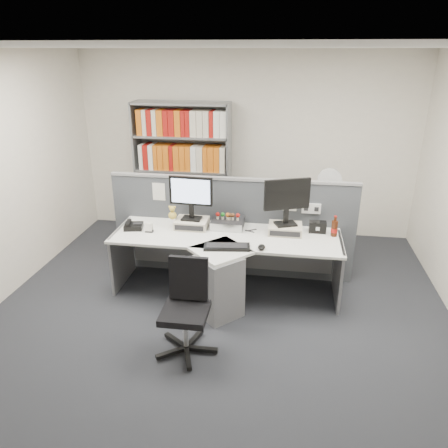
% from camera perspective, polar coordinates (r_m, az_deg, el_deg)
% --- Properties ---
extents(ground, '(5.50, 5.50, 0.00)m').
position_cam_1_polar(ground, '(4.57, -1.30, -13.86)').
color(ground, '#2E3036').
rests_on(ground, ground).
extents(room_shell, '(5.04, 5.54, 2.72)m').
position_cam_1_polar(room_shell, '(3.80, -1.53, 8.55)').
color(room_shell, white).
rests_on(room_shell, ground).
extents(partition, '(3.00, 0.08, 1.27)m').
position_cam_1_polar(partition, '(5.33, 1.04, -0.31)').
color(partition, '#474B51').
rests_on(partition, ground).
extents(desk, '(2.60, 1.20, 0.72)m').
position_cam_1_polar(desk, '(4.83, -0.10, -5.35)').
color(desk, white).
rests_on(desk, ground).
extents(monitor_riser_left, '(0.38, 0.31, 0.10)m').
position_cam_1_polar(monitor_riser_left, '(5.11, -4.30, 0.09)').
color(monitor_riser_left, beige).
rests_on(monitor_riser_left, desk).
extents(monitor_riser_right, '(0.38, 0.31, 0.10)m').
position_cam_1_polar(monitor_riser_right, '(4.99, 8.11, -0.64)').
color(monitor_riser_right, beige).
rests_on(monitor_riser_right, desk).
extents(monitor_left, '(0.51, 0.18, 0.52)m').
position_cam_1_polar(monitor_left, '(4.99, -4.41, 3.93)').
color(monitor_left, black).
rests_on(monitor_left, monitor_riser_left).
extents(monitor_right, '(0.51, 0.24, 0.54)m').
position_cam_1_polar(monitor_right, '(4.86, 8.33, 3.43)').
color(monitor_right, black).
rests_on(monitor_right, monitor_riser_right).
extents(desktop_pc, '(0.37, 0.33, 0.10)m').
position_cam_1_polar(desktop_pc, '(5.11, 0.52, 0.14)').
color(desktop_pc, black).
rests_on(desktop_pc, desk).
extents(figurines, '(0.29, 0.05, 0.09)m').
position_cam_1_polar(figurines, '(5.06, 0.54, 1.13)').
color(figurines, beige).
rests_on(figurines, desktop_pc).
extents(keyboard, '(0.51, 0.24, 0.03)m').
position_cam_1_polar(keyboard, '(4.58, 0.37, -3.02)').
color(keyboard, black).
rests_on(keyboard, desk).
extents(mouse, '(0.08, 0.12, 0.05)m').
position_cam_1_polar(mouse, '(4.57, 5.00, -3.07)').
color(mouse, black).
rests_on(mouse, desk).
extents(desk_phone, '(0.24, 0.23, 0.09)m').
position_cam_1_polar(desk_phone, '(5.18, -11.93, -0.25)').
color(desk_phone, black).
rests_on(desk_phone, desk).
extents(desk_calendar, '(0.09, 0.07, 0.11)m').
position_cam_1_polar(desk_calendar, '(5.05, -9.90, -0.53)').
color(desk_calendar, black).
rests_on(desk_calendar, desk).
extents(plush_toy, '(0.10, 0.10, 0.17)m').
position_cam_1_polar(plush_toy, '(5.10, -6.85, 1.38)').
color(plush_toy, gold).
rests_on(plush_toy, monitor_riser_left).
extents(speaker, '(0.20, 0.11, 0.13)m').
position_cam_1_polar(speaker, '(5.07, 12.28, -0.38)').
color(speaker, black).
rests_on(speaker, desk).
extents(cola_bottle, '(0.07, 0.07, 0.24)m').
position_cam_1_polar(cola_bottle, '(5.00, 14.40, -0.58)').
color(cola_bottle, '#3F190A').
rests_on(cola_bottle, desk).
extents(shelving_unit, '(1.41, 0.40, 2.00)m').
position_cam_1_polar(shelving_unit, '(6.51, -5.44, 6.81)').
color(shelving_unit, gray).
rests_on(shelving_unit, ground).
extents(filing_cabinet, '(0.45, 0.61, 0.70)m').
position_cam_1_polar(filing_cabinet, '(6.12, 13.17, -0.91)').
color(filing_cabinet, gray).
rests_on(filing_cabinet, ground).
extents(desk_fan, '(0.32, 0.19, 0.54)m').
position_cam_1_polar(desk_fan, '(5.89, 13.74, 5.28)').
color(desk_fan, white).
rests_on(desk_fan, filing_cabinet).
extents(office_chair, '(0.57, 0.59, 0.89)m').
position_cam_1_polar(office_chair, '(4.09, -4.99, -10.60)').
color(office_chair, silver).
rests_on(office_chair, ground).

